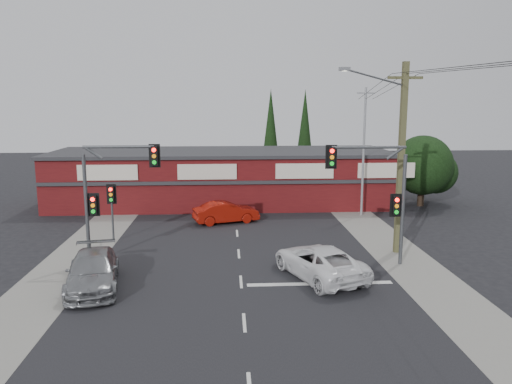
{
  "coord_description": "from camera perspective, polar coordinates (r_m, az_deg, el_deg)",
  "views": [
    {
      "loc": [
        -0.56,
        -22.41,
        7.95
      ],
      "look_at": [
        0.91,
        3.0,
        3.38
      ],
      "focal_mm": 35.0,
      "sensor_mm": 36.0,
      "label": 1
    }
  ],
  "objects": [
    {
      "name": "conifer_far",
      "position": [
        49.06,
        5.6,
        7.23
      ],
      "size": [
        1.8,
        1.8,
        9.25
      ],
      "color": "#2D2116",
      "rests_on": "ground"
    },
    {
      "name": "steel_pole",
      "position": [
        35.86,
        12.2,
        4.75
      ],
      "size": [
        1.2,
        0.16,
        9.0
      ],
      "color": "gray",
      "rests_on": "ground"
    },
    {
      "name": "lane_dashes",
      "position": [
        26.8,
        -1.98,
        -7.06
      ],
      "size": [
        0.12,
        43.96,
        0.01
      ],
      "color": "silver",
      "rests_on": "ground"
    },
    {
      "name": "conifer_near",
      "position": [
        46.65,
        1.69,
        7.13
      ],
      "size": [
        1.8,
        1.8,
        9.25
      ],
      "color": "#2D2116",
      "rests_on": "ground"
    },
    {
      "name": "pedestal_signal",
      "position": [
        29.7,
        -16.17,
        -0.99
      ],
      "size": [
        0.55,
        0.27,
        3.38
      ],
      "color": "#47494C",
      "rests_on": "ground"
    },
    {
      "name": "verge_left",
      "position": [
        29.62,
        -18.84,
        -5.94
      ],
      "size": [
        3.0,
        70.0,
        0.02
      ],
      "primitive_type": "cube",
      "color": "gray",
      "rests_on": "ground"
    },
    {
      "name": "utility_pole",
      "position": [
        27.04,
        16.02,
        4.36
      ],
      "size": [
        4.38,
        0.59,
        10.0
      ],
      "color": "brown",
      "rests_on": "ground"
    },
    {
      "name": "ground",
      "position": [
        23.78,
        -1.8,
        -9.36
      ],
      "size": [
        120.0,
        120.0,
        0.0
      ],
      "primitive_type": "plane",
      "color": "black",
      "rests_on": "ground"
    },
    {
      "name": "road_strip",
      "position": [
        28.54,
        -2.07,
        -6.0
      ],
      "size": [
        14.0,
        70.0,
        0.01
      ],
      "primitive_type": "cube",
      "color": "black",
      "rests_on": "ground"
    },
    {
      "name": "red_sedan",
      "position": [
        33.49,
        -3.44,
        -2.32
      ],
      "size": [
        4.6,
        2.72,
        1.43
      ],
      "primitive_type": "imported",
      "rotation": [
        0.0,
        0.0,
        1.87
      ],
      "color": "#971409",
      "rests_on": "ground"
    },
    {
      "name": "shop_building",
      "position": [
        39.83,
        -3.91,
        1.75
      ],
      "size": [
        27.3,
        8.4,
        4.22
      ],
      "color": "#4E0F12",
      "rests_on": "ground"
    },
    {
      "name": "silver_suv",
      "position": [
        23.01,
        -18.15,
        -8.57
      ],
      "size": [
        3.02,
        5.49,
        1.51
      ],
      "primitive_type": "imported",
      "rotation": [
        0.0,
        0.0,
        0.18
      ],
      "color": "gray",
      "rests_on": "ground"
    },
    {
      "name": "traffic_mast_right",
      "position": [
        24.89,
        14.09,
        0.61
      ],
      "size": [
        3.96,
        0.27,
        5.97
      ],
      "color": "#47494C",
      "rests_on": "ground"
    },
    {
      "name": "traffic_mast_left",
      "position": [
        25.43,
        -16.61,
        0.65
      ],
      "size": [
        3.77,
        0.27,
        5.97
      ],
      "color": "#47494C",
      "rests_on": "ground"
    },
    {
      "name": "tree_cluster",
      "position": [
        41.12,
        18.5,
        2.58
      ],
      "size": [
        5.9,
        5.1,
        5.5
      ],
      "color": "#2D2116",
      "rests_on": "ground"
    },
    {
      "name": "verge_right",
      "position": [
        29.94,
        14.5,
        -5.54
      ],
      "size": [
        3.0,
        70.0,
        0.02
      ],
      "primitive_type": "cube",
      "color": "gray",
      "rests_on": "ground"
    },
    {
      "name": "white_suv",
      "position": [
        23.33,
        7.24,
        -7.88
      ],
      "size": [
        4.26,
        5.94,
        1.5
      ],
      "primitive_type": "imported",
      "rotation": [
        0.0,
        0.0,
        3.51
      ],
      "color": "white",
      "rests_on": "ground"
    },
    {
      "name": "power_lines",
      "position": [
        21.92,
        21.55,
        12.33
      ],
      "size": [
        2.01,
        29.0,
        1.22
      ],
      "color": "black",
      "rests_on": "ground"
    },
    {
      "name": "stop_line",
      "position": [
        22.73,
        7.31,
        -10.34
      ],
      "size": [
        6.5,
        0.35,
        0.01
      ],
      "primitive_type": "cube",
      "color": "silver",
      "rests_on": "ground"
    }
  ]
}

